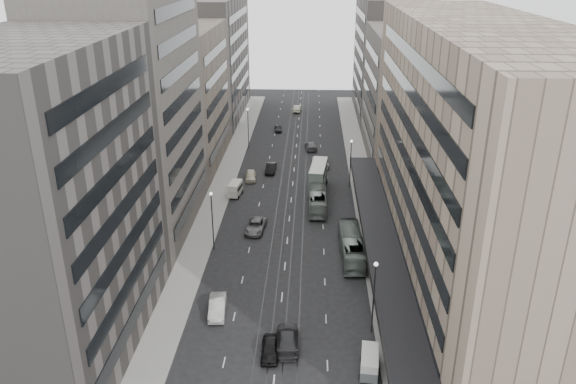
% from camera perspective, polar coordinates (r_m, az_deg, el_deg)
% --- Properties ---
extents(ground, '(220.00, 220.00, 0.00)m').
position_cam_1_polar(ground, '(64.91, -0.67, -11.11)').
color(ground, black).
rests_on(ground, ground).
extents(sidewalk_right, '(4.00, 125.00, 0.15)m').
position_cam_1_polar(sidewalk_right, '(98.56, 7.51, 1.11)').
color(sidewalk_right, gray).
rests_on(sidewalk_right, ground).
extents(sidewalk_left, '(4.00, 125.00, 0.15)m').
position_cam_1_polar(sidewalk_left, '(99.31, -6.42, 1.34)').
color(sidewalk_left, gray).
rests_on(sidewalk_left, ground).
extents(department_store, '(19.20, 60.00, 30.00)m').
position_cam_1_polar(department_store, '(67.85, 18.09, 3.38)').
color(department_store, gray).
rests_on(department_store, ground).
extents(building_right_mid, '(15.00, 28.00, 24.00)m').
position_cam_1_polar(building_right_mid, '(110.04, 12.24, 9.61)').
color(building_right_mid, '#48433E').
rests_on(building_right_mid, ground).
extents(building_right_far, '(15.00, 32.00, 28.00)m').
position_cam_1_polar(building_right_far, '(138.78, 10.37, 13.27)').
color(building_right_far, '#5B5652').
rests_on(building_right_far, ground).
extents(building_left_a, '(15.00, 28.00, 30.00)m').
position_cam_1_polar(building_left_a, '(56.12, -23.73, -1.46)').
color(building_left_a, '#5B5652').
rests_on(building_left_a, ground).
extents(building_left_b, '(15.00, 26.00, 34.00)m').
position_cam_1_polar(building_left_b, '(79.16, -15.84, 7.91)').
color(building_left_b, '#48433E').
rests_on(building_left_b, ground).
extents(building_left_c, '(15.00, 28.00, 25.00)m').
position_cam_1_polar(building_left_c, '(105.44, -11.21, 9.40)').
color(building_left_c, '#675E50').
rests_on(building_left_c, ground).
extents(building_left_d, '(15.00, 38.00, 28.00)m').
position_cam_1_polar(building_left_d, '(136.82, -8.11, 13.27)').
color(building_left_d, '#5B5652').
rests_on(building_left_d, ground).
extents(lamp_right_near, '(0.44, 0.44, 8.32)m').
position_cam_1_polar(lamp_right_near, '(58.17, 8.75, -9.72)').
color(lamp_right_near, '#262628').
rests_on(lamp_right_near, ground).
extents(lamp_right_far, '(0.44, 0.44, 8.32)m').
position_cam_1_polar(lamp_right_far, '(94.25, 6.39, 3.47)').
color(lamp_right_far, '#262628').
rests_on(lamp_right_far, ground).
extents(lamp_left_near, '(0.44, 0.44, 8.32)m').
position_cam_1_polar(lamp_left_near, '(73.83, -7.72, -2.25)').
color(lamp_left_near, '#262628').
rests_on(lamp_left_near, ground).
extents(lamp_left_far, '(0.44, 0.44, 8.32)m').
position_cam_1_polar(lamp_left_far, '(113.81, -4.08, 6.96)').
color(lamp_left_far, '#262628').
rests_on(lamp_left_far, ground).
extents(bus_near, '(3.00, 11.64, 3.22)m').
position_cam_1_polar(bus_near, '(73.48, 6.45, -5.44)').
color(bus_near, slate).
rests_on(bus_near, ground).
extents(bus_far, '(2.68, 11.28, 3.14)m').
position_cam_1_polar(bus_far, '(87.23, 3.01, -0.62)').
color(bus_far, gray).
rests_on(bus_far, ground).
extents(double_decker, '(3.32, 8.60, 4.59)m').
position_cam_1_polar(double_decker, '(93.24, 3.09, 1.58)').
color(double_decker, slate).
rests_on(double_decker, ground).
extents(vw_microbus, '(2.12, 4.03, 2.09)m').
position_cam_1_polar(vw_microbus, '(55.47, 8.28, -16.70)').
color(vw_microbus, '#515658').
rests_on(vw_microbus, ground).
extents(panel_van, '(2.24, 3.91, 2.34)m').
position_cam_1_polar(panel_van, '(91.81, -5.39, 0.36)').
color(panel_van, '#B6B4A4').
rests_on(panel_van, ground).
extents(sedan_0, '(1.86, 4.32, 1.45)m').
position_cam_1_polar(sedan_0, '(57.10, -1.87, -15.65)').
color(sedan_0, black).
rests_on(sedan_0, ground).
extents(sedan_1, '(2.22, 5.15, 1.65)m').
position_cam_1_polar(sedan_1, '(63.16, -7.19, -11.49)').
color(sedan_1, '#B9B9B5').
rests_on(sedan_1, ground).
extents(sedan_2, '(3.06, 5.71, 1.52)m').
position_cam_1_polar(sedan_2, '(80.14, -3.32, -3.48)').
color(sedan_2, '#5F5F62').
rests_on(sedan_2, ground).
extents(sedan_3, '(2.60, 5.84, 1.67)m').
position_cam_1_polar(sedan_3, '(58.13, -0.05, -14.70)').
color(sedan_3, '#252427').
rests_on(sedan_3, ground).
extents(sedan_4, '(2.31, 4.76, 1.56)m').
position_cam_1_polar(sedan_4, '(98.43, -3.82, 1.68)').
color(sedan_4, beige).
rests_on(sedan_4, ground).
extents(sedan_5, '(1.86, 4.85, 1.58)m').
position_cam_1_polar(sedan_5, '(101.77, -1.75, 2.44)').
color(sedan_5, black).
rests_on(sedan_5, ground).
extents(sedan_6, '(3.28, 6.26, 1.68)m').
position_cam_1_polar(sedan_6, '(105.07, 3.30, 3.12)').
color(sedan_6, beige).
rests_on(sedan_6, ground).
extents(sedan_7, '(2.71, 5.48, 1.53)m').
position_cam_1_polar(sedan_7, '(114.23, 2.34, 4.73)').
color(sedan_7, '#5F5F61').
rests_on(sedan_7, ground).
extents(sedan_8, '(1.98, 4.07, 1.34)m').
position_cam_1_polar(sedan_8, '(126.30, -1.01, 6.49)').
color(sedan_8, black).
rests_on(sedan_8, ground).
extents(sedan_9, '(2.16, 5.13, 1.65)m').
position_cam_1_polar(sedan_9, '(142.78, 0.94, 8.48)').
color(sedan_9, beige).
rests_on(sedan_9, ground).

